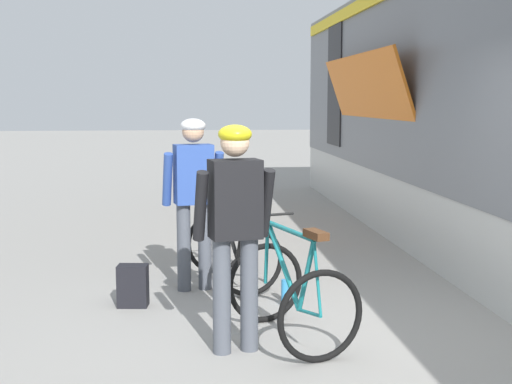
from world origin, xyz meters
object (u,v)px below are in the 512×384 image
cyclist_near_in_blue (194,188)px  cyclist_far_in_dark (235,218)px  water_bottle_near_the_bikes (285,291)px  backpack_on_platform (133,286)px  bicycle_near_black (233,247)px  bicycle_far_teal (291,293)px

cyclist_near_in_blue → cyclist_far_in_dark: size_ratio=1.00×
cyclist_near_in_blue → cyclist_far_in_dark: (0.29, -1.81, 0.00)m
cyclist_near_in_blue → water_bottle_near_the_bikes: 1.39m
backpack_on_platform → bicycle_near_black: bearing=41.9°
cyclist_near_in_blue → bicycle_far_teal: cyclist_near_in_blue is taller
cyclist_far_in_dark → backpack_on_platform: 1.77m
cyclist_far_in_dark → bicycle_near_black: cyclist_far_in_dark is taller
cyclist_near_in_blue → cyclist_far_in_dark: 1.83m
cyclist_far_in_dark → water_bottle_near_the_bikes: cyclist_far_in_dark is taller
cyclist_far_in_dark → water_bottle_near_the_bikes: bearing=65.8°
cyclist_far_in_dark → bicycle_far_teal: size_ratio=1.43×
cyclist_far_in_dark → bicycle_far_teal: 0.82m
cyclist_far_in_dark → water_bottle_near_the_bikes: (0.57, 1.27, -0.94)m
water_bottle_near_the_bikes → bicycle_far_teal: bearing=-95.7°
cyclist_far_in_dark → water_bottle_near_the_bikes: 1.68m
bicycle_near_black → water_bottle_near_the_bikes: 0.89m
bicycle_near_black → bicycle_far_teal: bearing=-79.0°
cyclist_near_in_blue → water_bottle_near_the_bikes: size_ratio=7.98×
cyclist_far_in_dark → bicycle_far_teal: (0.46, 0.19, -0.65)m
backpack_on_platform → cyclist_near_in_blue: bearing=48.4°
cyclist_near_in_blue → bicycle_far_teal: (0.75, -1.62, -0.65)m
backpack_on_platform → water_bottle_near_the_bikes: 1.46m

